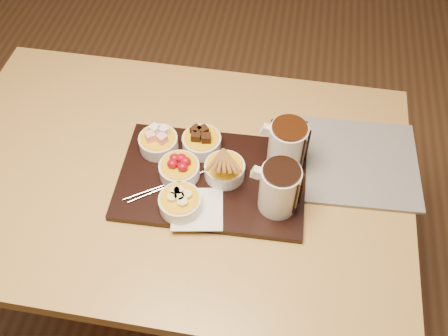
% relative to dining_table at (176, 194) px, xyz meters
% --- Properties ---
extents(ground, '(5.00, 5.00, 0.00)m').
position_rel_dining_table_xyz_m(ground, '(0.00, 0.00, -0.65)').
color(ground, brown).
rests_on(ground, ground).
extents(dining_table, '(1.20, 0.80, 0.75)m').
position_rel_dining_table_xyz_m(dining_table, '(0.00, 0.00, 0.00)').
color(dining_table, '#BE9346').
rests_on(dining_table, ground).
extents(serving_board, '(0.47, 0.32, 0.02)m').
position_rel_dining_table_xyz_m(serving_board, '(0.10, -0.01, 0.11)').
color(serving_board, black).
rests_on(serving_board, dining_table).
extents(napkin, '(0.14, 0.14, 0.00)m').
position_rel_dining_table_xyz_m(napkin, '(0.09, -0.11, 0.12)').
color(napkin, white).
rests_on(napkin, serving_board).
extents(bowl_marshmallows, '(0.10, 0.10, 0.04)m').
position_rel_dining_table_xyz_m(bowl_marshmallows, '(-0.05, 0.06, 0.14)').
color(bowl_marshmallows, white).
rests_on(bowl_marshmallows, serving_board).
extents(bowl_cake, '(0.10, 0.10, 0.04)m').
position_rel_dining_table_xyz_m(bowl_cake, '(0.06, 0.08, 0.14)').
color(bowl_cake, white).
rests_on(bowl_cake, serving_board).
extents(bowl_strawberries, '(0.10, 0.10, 0.04)m').
position_rel_dining_table_xyz_m(bowl_strawberries, '(0.02, -0.02, 0.14)').
color(bowl_strawberries, white).
rests_on(bowl_strawberries, serving_board).
extents(bowl_biscotti, '(0.10, 0.10, 0.04)m').
position_rel_dining_table_xyz_m(bowl_biscotti, '(0.13, -0.00, 0.14)').
color(bowl_biscotti, white).
rests_on(bowl_biscotti, serving_board).
extents(bowl_bananas, '(0.10, 0.10, 0.04)m').
position_rel_dining_table_xyz_m(bowl_bananas, '(0.05, -0.11, 0.14)').
color(bowl_bananas, white).
rests_on(bowl_bananas, serving_board).
extents(pitcher_dark_chocolate, '(0.10, 0.10, 0.13)m').
position_rel_dining_table_xyz_m(pitcher_dark_chocolate, '(0.27, -0.07, 0.18)').
color(pitcher_dark_chocolate, silver).
rests_on(pitcher_dark_chocolate, serving_board).
extents(pitcher_milk_chocolate, '(0.10, 0.10, 0.13)m').
position_rel_dining_table_xyz_m(pitcher_milk_chocolate, '(0.28, 0.06, 0.18)').
color(pitcher_milk_chocolate, silver).
rests_on(pitcher_milk_chocolate, serving_board).
extents(fondue_skewers, '(0.17, 0.23, 0.01)m').
position_rel_dining_table_xyz_m(fondue_skewers, '(0.01, -0.05, 0.12)').
color(fondue_skewers, silver).
rests_on(fondue_skewers, serving_board).
extents(newspaper, '(0.37, 0.30, 0.01)m').
position_rel_dining_table_xyz_m(newspaper, '(0.44, 0.11, 0.10)').
color(newspaper, beige).
rests_on(newspaper, dining_table).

